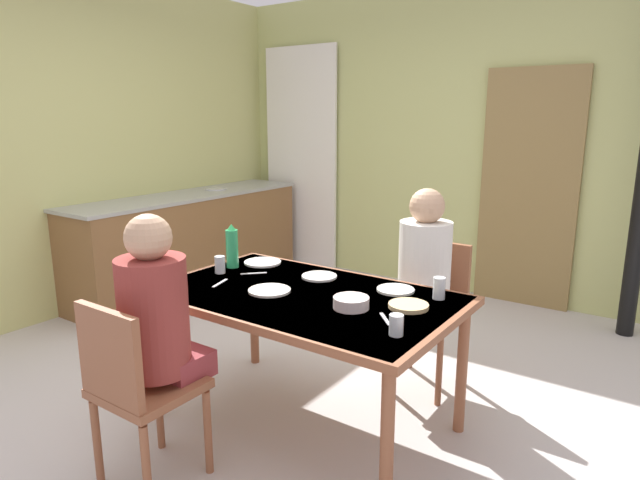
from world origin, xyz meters
TOP-DOWN VIEW (x-y plane):
  - ground_plane at (0.00, 0.00)m, footprint 6.49×6.49m
  - wall_back at (0.00, 2.49)m, footprint 4.67×0.10m
  - wall_left at (-2.24, 0.62)m, footprint 0.10×3.74m
  - door_wooden at (0.81, 2.41)m, footprint 0.80×0.05m
  - curtain_panel at (-1.57, 2.39)m, footprint 0.90×0.03m
  - kitchen_counter at (-1.91, 1.08)m, footprint 0.61×2.44m
  - dining_table at (0.40, -0.22)m, footprint 1.56×0.95m
  - chair_near_diner at (0.12, -1.05)m, footprint 0.40×0.40m
  - chair_far_diner at (0.75, 0.61)m, footprint 0.40×0.40m
  - person_near_diner at (0.12, -0.91)m, footprint 0.30×0.37m
  - person_far_diner at (0.75, 0.47)m, footprint 0.30×0.37m
  - water_bottle_green_near at (-0.23, -0.07)m, footprint 0.07×0.07m
  - serving_bowl_center at (0.72, -0.27)m, footprint 0.17×0.17m
  - dinner_plate_near_left at (0.31, 0.05)m, footprint 0.20×0.20m
  - dinner_plate_near_right at (0.24, -0.30)m, footprint 0.22×0.22m
  - dinner_plate_far_center at (0.77, 0.08)m, footprint 0.19×0.19m
  - dinner_plate_far_side at (-0.14, 0.09)m, footprint 0.23×0.23m
  - drinking_glass_by_near_diner at (-0.21, -0.20)m, footprint 0.06×0.06m
  - drinking_glass_by_far_diner at (1.04, -0.44)m, footprint 0.06×0.06m
  - drinking_glass_spare_center at (1.00, 0.09)m, footprint 0.06×0.06m
  - bread_plate_sliced at (0.94, -0.11)m, footprint 0.19×0.19m
  - cutlery_knife_near at (-0.07, -0.35)m, footprint 0.06×0.15m
  - cutlery_fork_near at (-0.04, -0.11)m, footprint 0.12×0.12m
  - cutlery_knife_far at (0.92, -0.31)m, footprint 0.11×0.12m

SIDE VIEW (x-z plane):
  - ground_plane at x=0.00m, z-range 0.00..0.00m
  - kitchen_counter at x=-1.91m, z-range 0.00..0.91m
  - chair_near_diner at x=0.12m, z-range 0.06..0.93m
  - chair_far_diner at x=0.75m, z-range 0.06..0.93m
  - dining_table at x=0.40m, z-range 0.30..1.04m
  - cutlery_knife_near at x=-0.07m, z-range 0.73..0.74m
  - cutlery_fork_near at x=-0.04m, z-range 0.73..0.74m
  - cutlery_knife_far at x=0.92m, z-range 0.73..0.74m
  - dinner_plate_near_left at x=0.31m, z-range 0.73..0.75m
  - dinner_plate_near_right at x=0.24m, z-range 0.73..0.75m
  - dinner_plate_far_center at x=0.77m, z-range 0.73..0.75m
  - dinner_plate_far_side at x=-0.14m, z-range 0.73..0.75m
  - bread_plate_sliced at x=0.94m, z-range 0.73..0.75m
  - serving_bowl_center at x=0.72m, z-range 0.73..0.79m
  - drinking_glass_by_far_diner at x=1.04m, z-range 0.73..0.82m
  - person_near_diner at x=0.12m, z-range 0.40..1.17m
  - person_far_diner at x=0.75m, z-range 0.40..1.17m
  - drinking_glass_by_near_diner at x=-0.21m, z-range 0.73..0.83m
  - drinking_glass_spare_center at x=1.00m, z-range 0.73..0.84m
  - water_bottle_green_near at x=-0.23m, z-range 0.73..0.99m
  - door_wooden at x=0.81m, z-range 0.00..2.00m
  - curtain_panel at x=-1.57m, z-range 0.00..2.31m
  - wall_back at x=0.00m, z-range 0.00..2.75m
  - wall_left at x=-2.24m, z-range 0.00..2.75m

